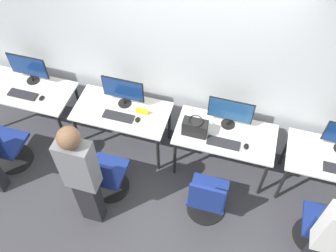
{
  "coord_description": "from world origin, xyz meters",
  "views": [
    {
      "loc": [
        0.76,
        -2.52,
        4.36
      ],
      "look_at": [
        0.0,
        0.13,
        0.87
      ],
      "focal_mm": 40.0,
      "sensor_mm": 36.0,
      "label": 1
    }
  ],
  "objects_px": {
    "mouse_left": "(138,120)",
    "office_chair_far_right": "(321,229)",
    "keyboard_right": "(223,143)",
    "monitor_left": "(123,91)",
    "mouse_right": "(246,146)",
    "keyboard_far_left": "(23,95)",
    "mouse_far_left": "(41,98)",
    "office_chair_left": "(106,177)",
    "person_far_right": "(333,239)",
    "office_chair_right": "(207,199)",
    "monitor_far_left": "(28,68)",
    "person_left": "(82,175)",
    "handbag": "(195,127)",
    "office_chair_far_left": "(6,148)",
    "keyboard_left": "(118,116)",
    "monitor_right": "(230,112)"
  },
  "relations": [
    {
      "from": "keyboard_far_left",
      "to": "office_chair_right",
      "type": "height_order",
      "value": "office_chair_right"
    },
    {
      "from": "office_chair_right",
      "to": "office_chair_far_right",
      "type": "height_order",
      "value": "same"
    },
    {
      "from": "person_left",
      "to": "mouse_right",
      "type": "xyz_separation_m",
      "value": [
        1.62,
        1.01,
        -0.21
      ]
    },
    {
      "from": "office_chair_left",
      "to": "person_far_right",
      "type": "relative_size",
      "value": 0.52
    },
    {
      "from": "mouse_left",
      "to": "mouse_right",
      "type": "relative_size",
      "value": 1.0
    },
    {
      "from": "monitor_far_left",
      "to": "mouse_right",
      "type": "xyz_separation_m",
      "value": [
        2.97,
        -0.3,
        -0.22
      ]
    },
    {
      "from": "keyboard_left",
      "to": "person_left",
      "type": "distance_m",
      "value": 1.05
    },
    {
      "from": "mouse_left",
      "to": "keyboard_right",
      "type": "height_order",
      "value": "mouse_left"
    },
    {
      "from": "monitor_right",
      "to": "handbag",
      "type": "height_order",
      "value": "monitor_right"
    },
    {
      "from": "mouse_far_left",
      "to": "mouse_left",
      "type": "relative_size",
      "value": 1.0
    },
    {
      "from": "keyboard_far_left",
      "to": "handbag",
      "type": "height_order",
      "value": "handbag"
    },
    {
      "from": "office_chair_left",
      "to": "mouse_far_left",
      "type": "bearing_deg",
      "value": 149.24
    },
    {
      "from": "person_left",
      "to": "keyboard_right",
      "type": "relative_size",
      "value": 4.35
    },
    {
      "from": "keyboard_far_left",
      "to": "person_far_right",
      "type": "xyz_separation_m",
      "value": [
        3.92,
        -0.99,
        0.18
      ]
    },
    {
      "from": "monitor_far_left",
      "to": "mouse_far_left",
      "type": "height_order",
      "value": "monitor_far_left"
    },
    {
      "from": "handbag",
      "to": "mouse_right",
      "type": "bearing_deg",
      "value": -2.98
    },
    {
      "from": "person_left",
      "to": "mouse_far_left",
      "type": "bearing_deg",
      "value": 136.14
    },
    {
      "from": "mouse_left",
      "to": "person_far_right",
      "type": "relative_size",
      "value": 0.05
    },
    {
      "from": "office_chair_right",
      "to": "person_far_right",
      "type": "distance_m",
      "value": 1.43
    },
    {
      "from": "mouse_left",
      "to": "office_chair_left",
      "type": "xyz_separation_m",
      "value": [
        -0.2,
        -0.67,
        -0.39
      ]
    },
    {
      "from": "office_chair_left",
      "to": "monitor_right",
      "type": "bearing_deg",
      "value": 35.34
    },
    {
      "from": "keyboard_right",
      "to": "mouse_right",
      "type": "relative_size",
      "value": 4.41
    },
    {
      "from": "person_left",
      "to": "handbag",
      "type": "bearing_deg",
      "value": 46.63
    },
    {
      "from": "keyboard_far_left",
      "to": "mouse_far_left",
      "type": "xyz_separation_m",
      "value": [
        0.27,
        0.01,
        0.01
      ]
    },
    {
      "from": "monitor_right",
      "to": "office_chair_far_right",
      "type": "bearing_deg",
      "value": -34.85
    },
    {
      "from": "monitor_far_left",
      "to": "person_left",
      "type": "distance_m",
      "value": 1.89
    },
    {
      "from": "mouse_left",
      "to": "office_chair_left",
      "type": "height_order",
      "value": "office_chair_left"
    },
    {
      "from": "monitor_far_left",
      "to": "office_chair_right",
      "type": "bearing_deg",
      "value": -18.67
    },
    {
      "from": "mouse_right",
      "to": "mouse_far_left",
      "type": "bearing_deg",
      "value": 179.37
    },
    {
      "from": "mouse_right",
      "to": "monitor_far_left",
      "type": "bearing_deg",
      "value": 174.15
    },
    {
      "from": "monitor_left",
      "to": "mouse_right",
      "type": "xyz_separation_m",
      "value": [
        1.62,
        -0.25,
        -0.22
      ]
    },
    {
      "from": "monitor_left",
      "to": "office_chair_right",
      "type": "xyz_separation_m",
      "value": [
        1.31,
        -0.85,
        -0.62
      ]
    },
    {
      "from": "keyboard_right",
      "to": "monitor_left",
      "type": "bearing_deg",
      "value": 168.47
    },
    {
      "from": "monitor_left",
      "to": "mouse_left",
      "type": "xyz_separation_m",
      "value": [
        0.25,
        -0.22,
        -0.22
      ]
    },
    {
      "from": "office_chair_right",
      "to": "person_left",
      "type": "bearing_deg",
      "value": -162.5
    },
    {
      "from": "monitor_far_left",
      "to": "keyboard_far_left",
      "type": "height_order",
      "value": "monitor_far_left"
    },
    {
      "from": "mouse_right",
      "to": "office_chair_left",
      "type": "bearing_deg",
      "value": -157.79
    },
    {
      "from": "monitor_right",
      "to": "handbag",
      "type": "relative_size",
      "value": 1.81
    },
    {
      "from": "monitor_left",
      "to": "office_chair_left",
      "type": "xyz_separation_m",
      "value": [
        0.05,
        -0.9,
        -0.62
      ]
    },
    {
      "from": "handbag",
      "to": "monitor_left",
      "type": "bearing_deg",
      "value": 167.31
    },
    {
      "from": "person_left",
      "to": "person_far_right",
      "type": "bearing_deg",
      "value": 0.84
    },
    {
      "from": "keyboard_left",
      "to": "keyboard_right",
      "type": "bearing_deg",
      "value": -1.72
    },
    {
      "from": "office_chair_far_right",
      "to": "office_chair_far_left",
      "type": "bearing_deg",
      "value": -179.93
    },
    {
      "from": "keyboard_right",
      "to": "handbag",
      "type": "distance_m",
      "value": 0.39
    },
    {
      "from": "office_chair_right",
      "to": "person_far_right",
      "type": "relative_size",
      "value": 0.52
    },
    {
      "from": "office_chair_left",
      "to": "mouse_right",
      "type": "height_order",
      "value": "office_chair_left"
    },
    {
      "from": "monitor_far_left",
      "to": "handbag",
      "type": "bearing_deg",
      "value": -6.63
    },
    {
      "from": "office_chair_far_left",
      "to": "person_far_right",
      "type": "height_order",
      "value": "person_far_right"
    },
    {
      "from": "mouse_left",
      "to": "office_chair_far_right",
      "type": "height_order",
      "value": "office_chair_far_right"
    },
    {
      "from": "keyboard_right",
      "to": "office_chair_right",
      "type": "bearing_deg",
      "value": -94.29
    }
  ]
}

